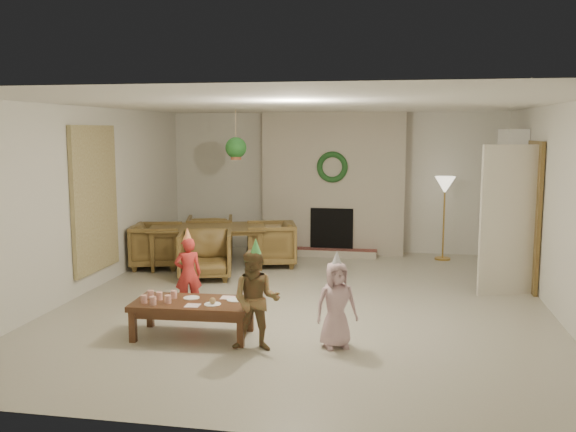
% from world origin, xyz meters
% --- Properties ---
extents(floor, '(7.00, 7.00, 0.00)m').
position_xyz_m(floor, '(0.00, 0.00, 0.00)').
color(floor, '#B7B29E').
rests_on(floor, ground).
extents(ceiling, '(7.00, 7.00, 0.00)m').
position_xyz_m(ceiling, '(0.00, 0.00, 2.50)').
color(ceiling, white).
rests_on(ceiling, wall_back).
extents(wall_back, '(7.00, 0.00, 7.00)m').
position_xyz_m(wall_back, '(0.00, 3.50, 1.25)').
color(wall_back, silver).
rests_on(wall_back, floor).
extents(wall_front, '(7.00, 0.00, 7.00)m').
position_xyz_m(wall_front, '(0.00, -3.50, 1.25)').
color(wall_front, silver).
rests_on(wall_front, floor).
extents(wall_left, '(0.00, 7.00, 7.00)m').
position_xyz_m(wall_left, '(-3.00, 0.00, 1.25)').
color(wall_left, silver).
rests_on(wall_left, floor).
extents(wall_right, '(0.00, 7.00, 7.00)m').
position_xyz_m(wall_right, '(3.00, 0.00, 1.25)').
color(wall_right, silver).
rests_on(wall_right, floor).
extents(fireplace_mass, '(2.50, 0.40, 2.50)m').
position_xyz_m(fireplace_mass, '(0.00, 3.30, 1.25)').
color(fireplace_mass, '#5C2218').
rests_on(fireplace_mass, floor).
extents(fireplace_hearth, '(1.60, 0.30, 0.12)m').
position_xyz_m(fireplace_hearth, '(0.00, 2.95, 0.06)').
color(fireplace_hearth, maroon).
rests_on(fireplace_hearth, floor).
extents(fireplace_firebox, '(0.75, 0.12, 0.75)m').
position_xyz_m(fireplace_firebox, '(0.00, 3.12, 0.45)').
color(fireplace_firebox, black).
rests_on(fireplace_firebox, floor).
extents(fireplace_wreath, '(0.54, 0.10, 0.54)m').
position_xyz_m(fireplace_wreath, '(0.00, 3.07, 1.55)').
color(fireplace_wreath, '#19431D').
rests_on(fireplace_wreath, fireplace_mass).
extents(floor_lamp_base, '(0.26, 0.26, 0.03)m').
position_xyz_m(floor_lamp_base, '(1.91, 3.00, 0.01)').
color(floor_lamp_base, gold).
rests_on(floor_lamp_base, floor).
extents(floor_lamp_post, '(0.03, 0.03, 1.27)m').
position_xyz_m(floor_lamp_post, '(1.91, 3.00, 0.66)').
color(floor_lamp_post, gold).
rests_on(floor_lamp_post, floor).
extents(floor_lamp_shade, '(0.34, 0.34, 0.28)m').
position_xyz_m(floor_lamp_shade, '(1.91, 3.00, 1.27)').
color(floor_lamp_shade, beige).
rests_on(floor_lamp_shade, floor_lamp_post).
extents(bookshelf_carcass, '(0.30, 1.00, 2.20)m').
position_xyz_m(bookshelf_carcass, '(2.84, 2.30, 1.10)').
color(bookshelf_carcass, white).
rests_on(bookshelf_carcass, floor).
extents(bookshelf_shelf_a, '(0.30, 0.92, 0.03)m').
position_xyz_m(bookshelf_shelf_a, '(2.82, 2.30, 0.45)').
color(bookshelf_shelf_a, white).
rests_on(bookshelf_shelf_a, bookshelf_carcass).
extents(bookshelf_shelf_b, '(0.30, 0.92, 0.03)m').
position_xyz_m(bookshelf_shelf_b, '(2.82, 2.30, 0.85)').
color(bookshelf_shelf_b, white).
rests_on(bookshelf_shelf_b, bookshelf_carcass).
extents(bookshelf_shelf_c, '(0.30, 0.92, 0.03)m').
position_xyz_m(bookshelf_shelf_c, '(2.82, 2.30, 1.25)').
color(bookshelf_shelf_c, white).
rests_on(bookshelf_shelf_c, bookshelf_carcass).
extents(bookshelf_shelf_d, '(0.30, 0.92, 0.03)m').
position_xyz_m(bookshelf_shelf_d, '(2.82, 2.30, 1.65)').
color(bookshelf_shelf_d, white).
rests_on(bookshelf_shelf_d, bookshelf_carcass).
extents(books_row_lower, '(0.20, 0.40, 0.24)m').
position_xyz_m(books_row_lower, '(2.80, 2.15, 0.59)').
color(books_row_lower, '#B72131').
rests_on(books_row_lower, bookshelf_shelf_a).
extents(books_row_mid, '(0.20, 0.44, 0.24)m').
position_xyz_m(books_row_mid, '(2.80, 2.35, 0.99)').
color(books_row_mid, navy).
rests_on(books_row_mid, bookshelf_shelf_b).
extents(books_row_upper, '(0.20, 0.36, 0.22)m').
position_xyz_m(books_row_upper, '(2.80, 2.20, 1.38)').
color(books_row_upper, gold).
rests_on(books_row_upper, bookshelf_shelf_c).
extents(door_frame, '(0.05, 0.86, 2.04)m').
position_xyz_m(door_frame, '(2.96, 1.20, 1.02)').
color(door_frame, brown).
rests_on(door_frame, floor).
extents(door_leaf, '(0.77, 0.32, 2.00)m').
position_xyz_m(door_leaf, '(2.58, 0.82, 1.00)').
color(door_leaf, beige).
rests_on(door_leaf, floor).
extents(curtain_panel, '(0.06, 1.20, 2.00)m').
position_xyz_m(curtain_panel, '(-2.96, 0.20, 1.25)').
color(curtain_panel, '#BCB685').
rests_on(curtain_panel, wall_left).
extents(dining_table, '(2.04, 1.46, 0.65)m').
position_xyz_m(dining_table, '(-1.86, 1.77, 0.32)').
color(dining_table, brown).
rests_on(dining_table, floor).
extents(dining_chair_near, '(0.94, 0.96, 0.72)m').
position_xyz_m(dining_chair_near, '(-1.65, 0.98, 0.36)').
color(dining_chair_near, brown).
rests_on(dining_chair_near, floor).
extents(dining_chair_far, '(0.94, 0.96, 0.72)m').
position_xyz_m(dining_chair_far, '(-2.06, 2.55, 0.36)').
color(dining_chair_far, brown).
rests_on(dining_chair_far, floor).
extents(dining_chair_left, '(0.96, 0.94, 0.72)m').
position_xyz_m(dining_chair_left, '(-2.64, 1.56, 0.36)').
color(dining_chair_left, brown).
rests_on(dining_chair_left, floor).
extents(dining_chair_right, '(0.96, 0.94, 0.72)m').
position_xyz_m(dining_chair_right, '(-0.88, 2.02, 0.36)').
color(dining_chair_right, brown).
rests_on(dining_chair_right, floor).
extents(hanging_plant_cord, '(0.01, 0.01, 0.70)m').
position_xyz_m(hanging_plant_cord, '(-1.30, 1.50, 2.15)').
color(hanging_plant_cord, tan).
rests_on(hanging_plant_cord, ceiling).
extents(hanging_plant_pot, '(0.16, 0.16, 0.12)m').
position_xyz_m(hanging_plant_pot, '(-1.30, 1.50, 1.80)').
color(hanging_plant_pot, brown).
rests_on(hanging_plant_pot, hanging_plant_cord).
extents(hanging_plant_foliage, '(0.32, 0.32, 0.32)m').
position_xyz_m(hanging_plant_foliage, '(-1.30, 1.50, 1.92)').
color(hanging_plant_foliage, '#1C551F').
rests_on(hanging_plant_foliage, hanging_plant_pot).
extents(coffee_table_top, '(1.28, 0.68, 0.06)m').
position_xyz_m(coffee_table_top, '(-0.98, -1.54, 0.36)').
color(coffee_table_top, '#55321C').
rests_on(coffee_table_top, floor).
extents(coffee_table_apron, '(1.18, 0.58, 0.08)m').
position_xyz_m(coffee_table_apron, '(-0.98, -1.54, 0.29)').
color(coffee_table_apron, '#55321C').
rests_on(coffee_table_apron, floor).
extents(coffee_leg_fl, '(0.07, 0.07, 0.33)m').
position_xyz_m(coffee_leg_fl, '(-1.54, -1.82, 0.16)').
color(coffee_leg_fl, '#55321C').
rests_on(coffee_leg_fl, floor).
extents(coffee_leg_fr, '(0.07, 0.07, 0.33)m').
position_xyz_m(coffee_leg_fr, '(-0.40, -1.77, 0.16)').
color(coffee_leg_fr, '#55321C').
rests_on(coffee_leg_fr, floor).
extents(coffee_leg_bl, '(0.07, 0.07, 0.33)m').
position_xyz_m(coffee_leg_bl, '(-1.56, -1.30, 0.16)').
color(coffee_leg_bl, '#55321C').
rests_on(coffee_leg_bl, floor).
extents(coffee_leg_br, '(0.07, 0.07, 0.33)m').
position_xyz_m(coffee_leg_br, '(-0.42, -1.25, 0.16)').
color(coffee_leg_br, '#55321C').
rests_on(coffee_leg_br, floor).
extents(cup_a, '(0.07, 0.07, 0.09)m').
position_xyz_m(cup_a, '(-1.46, -1.70, 0.43)').
color(cup_a, white).
rests_on(cup_a, coffee_table_top).
extents(cup_b, '(0.07, 0.07, 0.09)m').
position_xyz_m(cup_b, '(-1.46, -1.51, 0.43)').
color(cup_b, white).
rests_on(cup_b, coffee_table_top).
extents(cup_c, '(0.07, 0.07, 0.09)m').
position_xyz_m(cup_c, '(-1.34, -1.74, 0.43)').
color(cup_c, white).
rests_on(cup_c, coffee_table_top).
extents(cup_d, '(0.07, 0.07, 0.09)m').
position_xyz_m(cup_d, '(-1.35, -1.55, 0.43)').
color(cup_d, white).
rests_on(cup_d, coffee_table_top).
extents(cup_e, '(0.07, 0.07, 0.09)m').
position_xyz_m(cup_e, '(-1.21, -1.66, 0.43)').
color(cup_e, white).
rests_on(cup_e, coffee_table_top).
extents(cup_f, '(0.07, 0.07, 0.09)m').
position_xyz_m(cup_f, '(-1.21, -1.47, 0.43)').
color(cup_f, white).
rests_on(cup_f, coffee_table_top).
extents(plate_a, '(0.18, 0.18, 0.01)m').
position_xyz_m(plate_a, '(-1.03, -1.42, 0.39)').
color(plate_a, white).
rests_on(plate_a, coffee_table_top).
extents(plate_b, '(0.18, 0.18, 0.01)m').
position_xyz_m(plate_b, '(-0.73, -1.62, 0.39)').
color(plate_b, white).
rests_on(plate_b, coffee_table_top).
extents(plate_c, '(0.18, 0.18, 0.01)m').
position_xyz_m(plate_c, '(-0.55, -1.42, 0.39)').
color(plate_c, white).
rests_on(plate_c, coffee_table_top).
extents(food_scoop, '(0.07, 0.07, 0.07)m').
position_xyz_m(food_scoop, '(-0.73, -1.62, 0.43)').
color(food_scoop, tan).
rests_on(food_scoop, plate_b).
extents(napkin_left, '(0.15, 0.15, 0.01)m').
position_xyz_m(napkin_left, '(-0.92, -1.71, 0.39)').
color(napkin_left, '#FFBBBF').
rests_on(napkin_left, coffee_table_top).
extents(napkin_right, '(0.15, 0.15, 0.01)m').
position_xyz_m(napkin_right, '(-0.65, -1.35, 0.39)').
color(napkin_right, '#FFBBBF').
rests_on(napkin_right, coffee_table_top).
extents(child_red, '(0.39, 0.34, 0.90)m').
position_xyz_m(child_red, '(-1.36, -0.60, 0.45)').
color(child_red, red).
rests_on(child_red, floor).
extents(party_hat_red, '(0.13, 0.13, 0.17)m').
position_xyz_m(party_hat_red, '(-1.36, -0.60, 0.94)').
color(party_hat_red, '#FBDB53').
rests_on(party_hat_red, child_red).
extents(child_plaid, '(0.52, 0.42, 1.02)m').
position_xyz_m(child_plaid, '(-0.22, -1.81, 0.51)').
color(child_plaid, '#9A412A').
rests_on(child_plaid, floor).
extents(party_hat_plaid, '(0.15, 0.15, 0.17)m').
position_xyz_m(party_hat_plaid, '(-0.22, -1.81, 1.05)').
color(party_hat_plaid, '#53C35B').
rests_on(party_hat_plaid, child_plaid).
extents(child_pink, '(0.51, 0.43, 0.88)m').
position_xyz_m(child_pink, '(0.55, -1.59, 0.44)').
color(child_pink, '#D2A8B1').
rests_on(child_pink, floor).
extents(party_hat_pink, '(0.14, 0.14, 0.16)m').
position_xyz_m(party_hat_pink, '(0.55, -1.59, 0.92)').
color(party_hat_pink, silver).
rests_on(party_hat_pink, child_pink).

